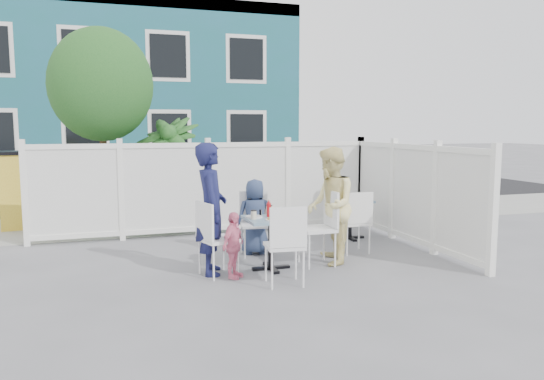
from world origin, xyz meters
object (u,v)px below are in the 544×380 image
object	(u,v)px
main_table	(271,230)
chair_back	(255,218)
chair_left	(213,233)
chair_near	(286,240)
boy	(255,217)
toddler	(233,245)
woman	(330,206)
spare_table	(350,208)
chair_right	(323,222)
man	(211,209)
utility_cabinet	(22,192)

from	to	relation	value
main_table	chair_back	distance (m)	0.88
chair_left	chair_near	distance (m)	1.00
boy	toddler	xyz separation A→B (m)	(-0.60, -1.13, -0.14)
main_table	toddler	bearing A→B (deg)	-156.74
chair_near	main_table	bearing A→B (deg)	91.27
woman	toddler	distance (m)	1.52
main_table	spare_table	xyz separation A→B (m)	(1.84, 1.41, -0.01)
woman	toddler	bearing A→B (deg)	-62.47
chair_back	spare_table	bearing A→B (deg)	-156.18
chair_back	chair_left	bearing A→B (deg)	56.91
chair_left	toddler	size ratio (longest dim) A/B	1.14
toddler	woman	bearing A→B (deg)	-37.49
chair_right	woman	size ratio (longest dim) A/B	0.63
man	toddler	size ratio (longest dim) A/B	2.02
chair_right	toddler	bearing A→B (deg)	102.73
chair_back	boy	distance (m)	0.02
chair_back	man	world-z (taller)	man
chair_near	man	world-z (taller)	man
main_table	man	bearing A→B (deg)	175.54
spare_table	boy	distance (m)	1.88
utility_cabinet	chair_back	world-z (taller)	utility_cabinet
boy	main_table	bearing A→B (deg)	92.36
spare_table	woman	xyz separation A→B (m)	(-0.97, -1.36, 0.28)
chair_left	toddler	xyz separation A→B (m)	(0.23, -0.15, -0.14)
woman	main_table	bearing A→B (deg)	-70.66
chair_right	woman	distance (m)	0.24
chair_near	chair_back	bearing A→B (deg)	92.70
utility_cabinet	woman	distance (m)	5.93
main_table	man	xyz separation A→B (m)	(-0.78, 0.06, 0.31)
chair_left	toddler	world-z (taller)	chair_left
chair_back	chair_near	xyz separation A→B (m)	(-0.08, -1.65, 0.02)
main_table	boy	size ratio (longest dim) A/B	0.62
chair_back	man	size ratio (longest dim) A/B	0.55
man	woman	xyz separation A→B (m)	(1.65, -0.01, -0.04)
chair_right	man	world-z (taller)	man
utility_cabinet	boy	xyz separation A→B (m)	(3.54, -3.17, -0.13)
chair_right	boy	distance (m)	1.12
main_table	chair_right	distance (m)	0.76
main_table	chair_near	size ratio (longest dim) A/B	0.71
spare_table	chair_near	world-z (taller)	chair_near
utility_cabinet	chair_back	size ratio (longest dim) A/B	1.48
utility_cabinet	spare_table	size ratio (longest dim) A/B	1.99
chair_near	boy	size ratio (longest dim) A/B	0.87
chair_near	chair_right	bearing A→B (deg)	50.36
utility_cabinet	main_table	world-z (taller)	utility_cabinet
main_table	chair_left	bearing A→B (deg)	-173.63
spare_table	chair_near	size ratio (longest dim) A/B	0.71
boy	utility_cabinet	bearing A→B (deg)	-37.21
chair_back	chair_near	bearing A→B (deg)	94.36
chair_back	boy	world-z (taller)	boy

